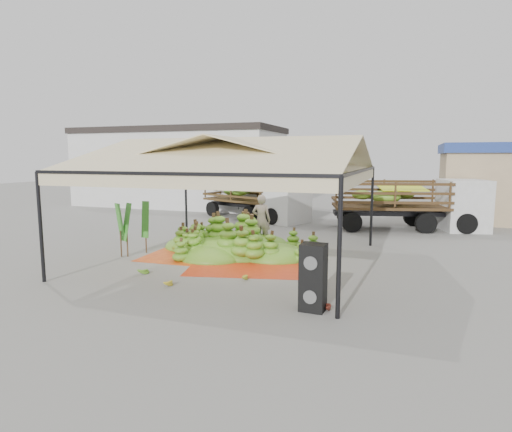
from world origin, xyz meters
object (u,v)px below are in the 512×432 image
(banana_heap, at_px, (236,235))
(speaker_stack, at_px, (313,277))
(vendor, at_px, (261,220))
(truck_left, at_px, (258,195))
(truck_right, at_px, (414,199))

(banana_heap, xyz_separation_m, speaker_stack, (3.84, -4.88, 0.11))
(vendor, bearing_deg, truck_left, -75.93)
(banana_heap, distance_m, speaker_stack, 6.21)
(banana_heap, xyz_separation_m, vendor, (0.44, 1.52, 0.34))
(vendor, relative_size, truck_left, 0.30)
(banana_heap, bearing_deg, truck_right, 50.90)
(speaker_stack, bearing_deg, truck_left, 116.97)
(speaker_stack, xyz_separation_m, truck_left, (-5.87, 13.03, 0.58))
(banana_heap, bearing_deg, speaker_stack, -51.77)
(banana_heap, height_order, speaker_stack, speaker_stack)
(truck_right, bearing_deg, vendor, -148.32)
(banana_heap, height_order, vendor, vendor)
(vendor, xyz_separation_m, truck_left, (-2.46, 6.64, 0.35))
(banana_heap, xyz_separation_m, truck_left, (-2.02, 8.15, 0.69))
(truck_left, relative_size, truck_right, 0.92)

